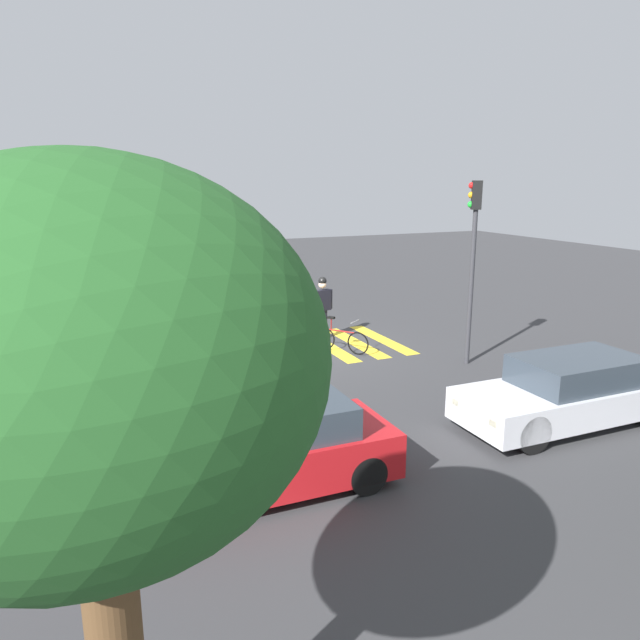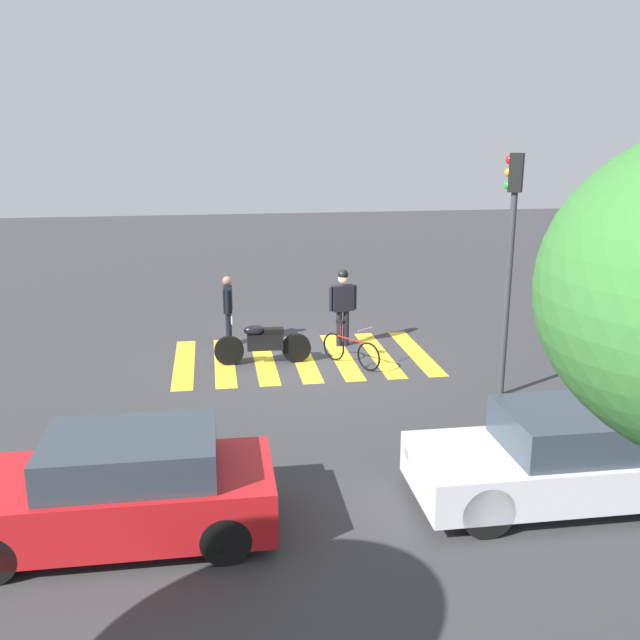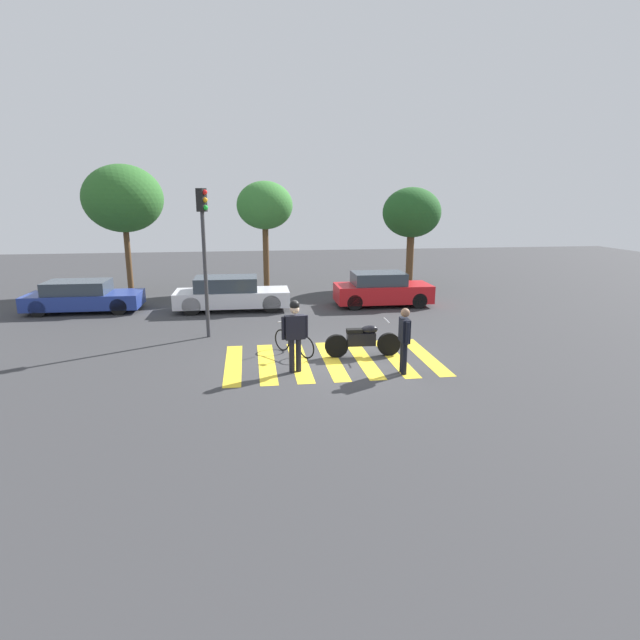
# 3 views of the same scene
# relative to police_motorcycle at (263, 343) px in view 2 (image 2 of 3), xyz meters

# --- Properties ---
(ground_plane) EXTENTS (60.00, 60.00, 0.00)m
(ground_plane) POSITION_rel_police_motorcycle_xyz_m (-0.93, -0.24, -0.46)
(ground_plane) COLOR #38383A
(police_motorcycle) EXTENTS (2.17, 0.62, 1.05)m
(police_motorcycle) POSITION_rel_police_motorcycle_xyz_m (0.00, 0.00, 0.00)
(police_motorcycle) COLOR black
(police_motorcycle) RESTS_ON ground_plane
(leaning_bicycle) EXTENTS (1.03, 1.39, 0.98)m
(leaning_bicycle) POSITION_rel_police_motorcycle_xyz_m (-1.91, 0.45, -0.10)
(leaning_bicycle) COLOR black
(leaning_bicycle) RESTS_ON ground_plane
(officer_on_foot) EXTENTS (0.23, 0.68, 1.72)m
(officer_on_foot) POSITION_rel_police_motorcycle_xyz_m (0.72, -1.56, 0.52)
(officer_on_foot) COLOR black
(officer_on_foot) RESTS_ON ground_plane
(officer_by_motorcycle) EXTENTS (0.69, 0.29, 1.90)m
(officer_by_motorcycle) POSITION_rel_police_motorcycle_xyz_m (-2.02, -1.05, 0.65)
(officer_by_motorcycle) COLOR black
(officer_by_motorcycle) RESTS_ON ground_plane
(crosswalk_stripes) EXTENTS (5.85, 3.51, 0.01)m
(crosswalk_stripes) POSITION_rel_police_motorcycle_xyz_m (-0.93, -0.24, -0.46)
(crosswalk_stripes) COLOR yellow
(crosswalk_stripes) RESTS_ON ground_plane
(car_white_van) EXTENTS (4.51, 1.74, 1.35)m
(car_white_van) POSITION_rel_police_motorcycle_xyz_m (-3.87, 6.71, 0.19)
(car_white_van) COLOR black
(car_white_van) RESTS_ON ground_plane
(car_red_convertible) EXTENTS (3.95, 1.74, 1.40)m
(car_red_convertible) POSITION_rel_police_motorcycle_xyz_m (2.33, 6.72, 0.20)
(car_red_convertible) COLOR black
(car_red_convertible) RESTS_ON ground_plane
(traffic_light_pole) EXTENTS (0.36, 0.33, 4.68)m
(traffic_light_pole) POSITION_rel_police_motorcycle_xyz_m (-4.48, 2.71, 2.65)
(traffic_light_pole) COLOR #38383D
(traffic_light_pole) RESTS_ON ground_plane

